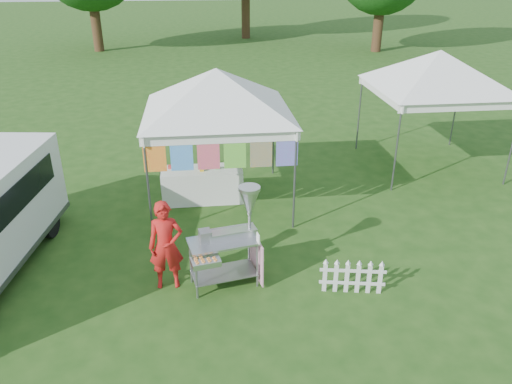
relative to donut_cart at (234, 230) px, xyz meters
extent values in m
plane|color=#1F4513|center=(-0.08, -0.31, -1.02)|extent=(120.00, 120.00, 0.00)
cylinder|color=#59595E|center=(-1.50, 1.77, 0.03)|extent=(0.04, 0.04, 2.10)
cylinder|color=#59595E|center=(1.34, 1.77, 0.03)|extent=(0.04, 0.04, 2.10)
cylinder|color=#59595E|center=(-1.50, 4.61, 0.03)|extent=(0.04, 0.04, 2.10)
cylinder|color=#59595E|center=(1.34, 4.61, 0.03)|extent=(0.04, 0.04, 2.10)
cube|color=white|center=(-0.08, 1.77, 0.98)|extent=(3.00, 0.03, 0.22)
cube|color=white|center=(-0.08, 4.61, 0.98)|extent=(3.00, 0.03, 0.22)
pyramid|color=white|center=(-0.08, 3.19, 1.98)|extent=(4.24, 4.24, 0.90)
cylinder|color=#59595E|center=(-0.08, 1.77, 1.06)|extent=(3.00, 0.03, 0.03)
cube|color=red|center=(-1.33, 1.77, 0.71)|extent=(0.42, 0.01, 0.70)
cube|color=blue|center=(-0.83, 1.77, 0.71)|extent=(0.42, 0.01, 0.70)
cube|color=#CC19A8|center=(-0.33, 1.77, 0.71)|extent=(0.42, 0.01, 0.70)
cube|color=#189443|center=(0.17, 1.77, 0.71)|extent=(0.42, 0.01, 0.70)
cube|color=orange|center=(0.67, 1.77, 0.71)|extent=(0.42, 0.01, 0.70)
cube|color=purple|center=(1.17, 1.77, 0.71)|extent=(0.42, 0.01, 0.70)
cylinder|color=#59595E|center=(4.00, 3.27, 0.03)|extent=(0.04, 0.04, 2.10)
cylinder|color=#59595E|center=(4.00, 6.11, 0.03)|extent=(0.04, 0.04, 2.10)
cylinder|color=#59595E|center=(6.84, 6.11, 0.03)|extent=(0.04, 0.04, 2.10)
cube|color=white|center=(5.42, 3.27, 0.98)|extent=(3.00, 0.03, 0.22)
cube|color=white|center=(5.42, 6.11, 0.98)|extent=(3.00, 0.03, 0.22)
pyramid|color=white|center=(5.42, 4.69, 1.98)|extent=(4.24, 4.24, 0.90)
cylinder|color=#59595E|center=(5.42, 3.27, 1.06)|extent=(3.00, 0.03, 0.03)
cylinder|color=#3C2C15|center=(-6.08, 23.69, 0.96)|extent=(0.56, 0.56, 3.96)
cylinder|color=#3C2C15|center=(2.92, 27.69, 1.40)|extent=(0.56, 0.56, 4.84)
cylinder|color=#3C2C15|center=(9.92, 21.69, 0.74)|extent=(0.56, 0.56, 3.52)
cylinder|color=gray|center=(-0.64, -0.36, -0.60)|extent=(0.04, 0.04, 0.85)
cylinder|color=gray|center=(0.37, -0.15, -0.60)|extent=(0.04, 0.04, 0.85)
cylinder|color=gray|center=(-0.73, 0.10, -0.60)|extent=(0.04, 0.04, 0.85)
cylinder|color=gray|center=(0.28, 0.30, -0.60)|extent=(0.04, 0.04, 0.85)
cube|color=gray|center=(-0.18, -0.03, -0.79)|extent=(1.16, 0.74, 0.01)
cube|color=#B7B7BC|center=(-0.18, -0.03, -0.18)|extent=(1.22, 0.78, 0.04)
cube|color=#B7B7BC|center=(-0.03, 0.05, -0.09)|extent=(0.83, 0.39, 0.14)
cube|color=gray|center=(-0.47, -0.04, -0.06)|extent=(0.23, 0.24, 0.21)
cylinder|color=gray|center=(0.27, 0.11, 0.25)|extent=(0.06, 0.06, 0.85)
cone|color=#B7B7BC|center=(0.27, 0.11, 0.48)|extent=(0.40, 0.40, 0.38)
cylinder|color=#B7B7BC|center=(0.27, 0.11, 0.69)|extent=(0.42, 0.42, 0.06)
cube|color=#B7B7BC|center=(-0.48, -0.45, -0.27)|extent=(0.50, 0.37, 0.09)
cube|color=pink|center=(0.38, 0.08, -0.60)|extent=(0.16, 0.69, 0.76)
cube|color=white|center=(0.38, -0.18, -0.06)|extent=(0.04, 0.13, 0.17)
imported|color=red|center=(-1.11, 0.06, -0.25)|extent=(0.58, 0.39, 1.55)
cube|color=silver|center=(-4.24, 2.59, -0.30)|extent=(1.78, 0.85, 0.81)
cube|color=black|center=(-3.52, 1.09, 0.37)|extent=(0.35, 2.45, 0.49)
cube|color=black|center=(-4.20, 2.92, 0.37)|extent=(1.52, 0.23, 0.49)
cylinder|color=black|center=(-3.52, 1.99, -0.72)|extent=(0.28, 0.63, 0.61)
cube|color=silver|center=(1.46, -0.41, -0.74)|extent=(0.07, 0.03, 0.56)
cube|color=silver|center=(1.63, -0.45, -0.74)|extent=(0.07, 0.03, 0.56)
cube|color=silver|center=(1.81, -0.48, -0.74)|extent=(0.07, 0.03, 0.56)
cube|color=silver|center=(1.99, -0.51, -0.74)|extent=(0.07, 0.03, 0.56)
cube|color=silver|center=(2.16, -0.54, -0.74)|extent=(0.07, 0.03, 0.56)
cube|color=silver|center=(2.34, -0.58, -0.74)|extent=(0.07, 0.03, 0.56)
cube|color=silver|center=(1.90, -0.50, -0.84)|extent=(1.07, 0.22, 0.05)
cube|color=silver|center=(1.90, -0.50, -0.60)|extent=(1.07, 0.22, 0.05)
cube|color=white|center=(-0.47, 3.28, -0.65)|extent=(1.80, 0.70, 0.75)
camera|label=1|loc=(-0.46, -7.04, 4.05)|focal=35.00mm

